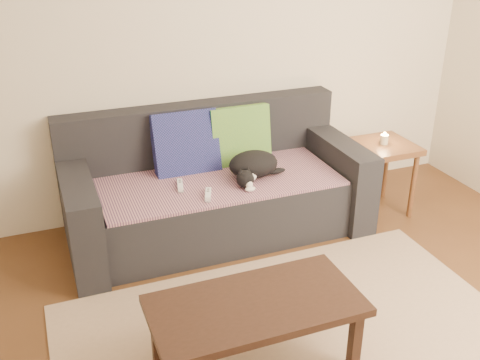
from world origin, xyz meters
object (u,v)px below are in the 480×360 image
(cat, at_px, (253,166))
(coffee_table, at_px, (256,311))
(sofa, at_px, (215,191))
(wii_remote_b, at_px, (208,194))
(side_table, at_px, (382,156))
(wii_remote_a, at_px, (180,185))

(cat, distance_m, coffee_table, 1.38)
(sofa, bearing_deg, coffee_table, -100.87)
(cat, height_order, wii_remote_b, cat)
(cat, distance_m, side_table, 1.04)
(wii_remote_a, height_order, coffee_table, wii_remote_a)
(wii_remote_b, xyz_separation_m, side_table, (1.43, 0.13, 0.00))
(wii_remote_a, bearing_deg, cat, -80.78)
(sofa, distance_m, side_table, 1.30)
(sofa, distance_m, wii_remote_a, 0.34)
(wii_remote_a, distance_m, wii_remote_b, 0.24)
(sofa, bearing_deg, wii_remote_b, -115.63)
(wii_remote_a, relative_size, side_table, 0.27)
(wii_remote_b, bearing_deg, sofa, -5.16)
(sofa, xyz_separation_m, cat, (0.23, -0.15, 0.22))
(wii_remote_b, height_order, coffee_table, wii_remote_b)
(wii_remote_b, height_order, side_table, side_table)
(sofa, distance_m, coffee_table, 1.45)
(coffee_table, bearing_deg, wii_remote_b, 83.68)
(side_table, relative_size, coffee_table, 0.54)
(coffee_table, bearing_deg, side_table, 38.64)
(cat, distance_m, wii_remote_b, 0.43)
(wii_remote_a, height_order, wii_remote_b, same)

